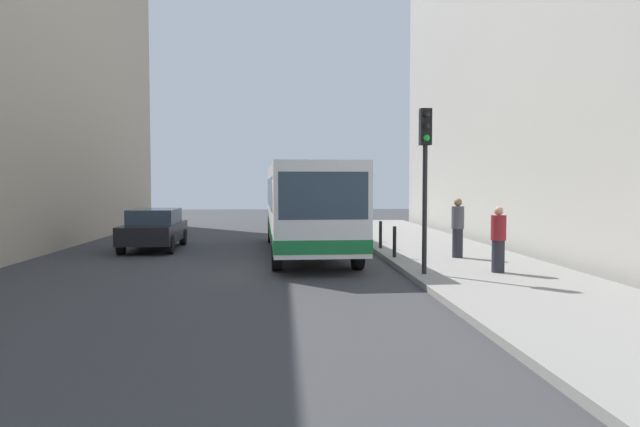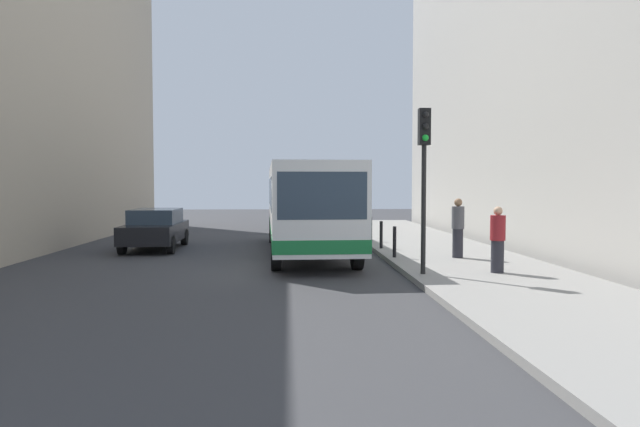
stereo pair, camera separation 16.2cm
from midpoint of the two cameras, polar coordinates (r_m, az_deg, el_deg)
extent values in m
plane|color=#38383A|center=(16.47, -3.51, -5.46)|extent=(80.00, 80.00, 0.00)
cube|color=gray|center=(17.30, 14.75, -4.90)|extent=(4.40, 40.00, 0.15)
cube|color=#BCB7AD|center=(23.82, 26.43, 14.71)|extent=(7.00, 32.00, 14.79)
cube|color=white|center=(20.04, -1.06, 1.05)|extent=(2.91, 11.09, 2.50)
cube|color=#197238|center=(20.09, -1.06, -1.66)|extent=(2.93, 11.11, 0.36)
cube|color=#2D3D4C|center=(14.58, 0.55, 1.75)|extent=(2.26, 0.14, 1.20)
cube|color=#2D3D4C|center=(20.53, -1.16, 2.07)|extent=(2.87, 9.49, 1.00)
cylinder|color=black|center=(16.40, 3.91, -3.74)|extent=(0.32, 1.01, 1.00)
cylinder|color=black|center=(16.19, -4.02, -3.82)|extent=(0.32, 1.01, 1.00)
cylinder|color=black|center=(24.09, 0.93, -1.63)|extent=(0.32, 1.01, 1.00)
cylinder|color=black|center=(23.95, -4.45, -1.66)|extent=(0.32, 1.01, 1.00)
cube|color=black|center=(22.21, -15.59, -1.75)|extent=(1.90, 4.44, 0.64)
cube|color=#2D3D4C|center=(22.31, -15.53, -0.23)|extent=(1.65, 2.50, 0.52)
cylinder|color=black|center=(20.62, -14.14, -2.97)|extent=(0.23, 0.64, 0.64)
cylinder|color=black|center=(20.95, -18.57, -2.94)|extent=(0.23, 0.64, 0.64)
cylinder|color=black|center=(23.57, -12.92, -2.24)|extent=(0.23, 0.64, 0.64)
cylinder|color=black|center=(23.86, -16.82, -2.23)|extent=(0.23, 0.64, 0.64)
cube|color=#A5A8AD|center=(29.68, -2.07, -0.52)|extent=(2.03, 4.49, 0.64)
cube|color=#2D3D4C|center=(29.80, -2.07, 0.61)|extent=(1.73, 2.54, 0.52)
cylinder|color=black|center=(28.19, -0.50, -1.34)|extent=(0.25, 0.65, 0.64)
cylinder|color=black|center=(28.25, -3.83, -1.34)|extent=(0.25, 0.65, 0.64)
cylinder|color=black|center=(31.19, -0.48, -0.94)|extent=(0.25, 0.65, 0.64)
cylinder|color=black|center=(31.24, -3.49, -0.94)|extent=(0.25, 0.65, 0.64)
cylinder|color=black|center=(14.70, 10.39, 0.35)|extent=(0.12, 0.12, 3.20)
cube|color=black|center=(14.76, 10.47, 8.33)|extent=(0.28, 0.24, 0.90)
sphere|color=black|center=(14.66, 10.60, 9.46)|extent=(0.16, 0.16, 0.16)
sphere|color=black|center=(14.63, 10.59, 8.38)|extent=(0.16, 0.16, 0.16)
sphere|color=green|center=(14.61, 10.58, 7.28)|extent=(0.16, 0.16, 0.16)
cylinder|color=black|center=(18.03, 7.55, -2.76)|extent=(0.11, 0.11, 0.95)
cylinder|color=black|center=(20.53, 6.22, -2.07)|extent=(0.11, 0.11, 0.95)
cylinder|color=black|center=(23.04, 5.18, -1.53)|extent=(0.11, 0.11, 0.95)
cylinder|color=#26262D|center=(15.47, 17.23, -4.03)|extent=(0.32, 0.32, 0.82)
cylinder|color=maroon|center=(15.40, 17.27, -1.35)|extent=(0.38, 0.38, 0.63)
sphere|color=tan|center=(15.38, 17.29, 0.24)|extent=(0.23, 0.23, 0.23)
cylinder|color=#26262D|center=(18.30, 13.55, -2.84)|extent=(0.32, 0.32, 0.88)
cylinder|color=#4C4C51|center=(18.24, 13.58, -0.39)|extent=(0.38, 0.38, 0.68)
sphere|color=#8C6647|center=(18.22, 13.60, 1.06)|extent=(0.24, 0.24, 0.24)
camera|label=1|loc=(0.08, -89.74, 0.01)|focal=32.75mm
camera|label=2|loc=(0.08, 90.26, -0.01)|focal=32.75mm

